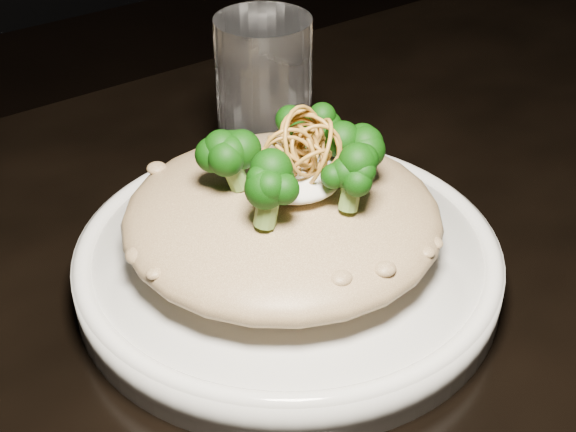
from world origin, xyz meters
name	(u,v)px	position (x,y,z in m)	size (l,w,h in m)	color
table	(412,354)	(0.00, 0.00, 0.67)	(1.10, 0.80, 0.75)	black
plate	(288,264)	(-0.08, 0.05, 0.76)	(0.29, 0.29, 0.03)	white
risotto	(282,216)	(-0.09, 0.05, 0.80)	(0.21, 0.21, 0.05)	brown
broccoli	(294,159)	(-0.08, 0.04, 0.85)	(0.12, 0.12, 0.05)	black
cheese	(295,176)	(-0.08, 0.05, 0.84)	(0.06, 0.06, 0.02)	white
shallots	(298,144)	(-0.08, 0.04, 0.86)	(0.05, 0.05, 0.03)	brown
drinking_glass	(264,99)	(-0.01, 0.18, 0.82)	(0.08, 0.08, 0.13)	white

